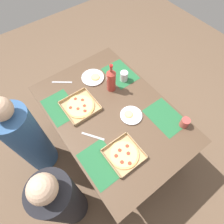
% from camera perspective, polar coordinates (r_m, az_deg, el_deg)
% --- Properties ---
extents(ground_plane, '(6.00, 6.00, 0.00)m').
position_cam_1_polar(ground_plane, '(2.45, -0.00, -9.21)').
color(ground_plane, brown).
extents(dining_table, '(1.50, 1.03, 0.74)m').
position_cam_1_polar(dining_table, '(1.87, -0.00, -1.63)').
color(dining_table, '#3F3328').
rests_on(dining_table, ground_plane).
extents(placemat_near_left, '(0.36, 0.26, 0.00)m').
position_cam_1_polar(placemat_near_left, '(1.82, 15.71, -1.45)').
color(placemat_near_left, '#236638').
rests_on(placemat_near_left, dining_table).
extents(placemat_near_right, '(0.36, 0.26, 0.00)m').
position_cam_1_polar(placemat_near_right, '(2.08, 2.48, 11.51)').
color(placemat_near_right, '#236638').
rests_on(placemat_near_right, dining_table).
extents(placemat_far_left, '(0.36, 0.26, 0.00)m').
position_cam_1_polar(placemat_far_left, '(1.58, -3.32, -15.19)').
color(placemat_far_left, '#236638').
rests_on(placemat_far_left, dining_table).
extents(placemat_far_right, '(0.36, 0.26, 0.00)m').
position_cam_1_polar(placemat_far_right, '(1.88, -15.23, 1.43)').
color(placemat_far_right, '#236638').
rests_on(placemat_far_right, dining_table).
extents(pizza_box_corner_right, '(0.28, 0.28, 0.04)m').
position_cam_1_polar(pizza_box_corner_right, '(1.59, 3.55, -12.63)').
color(pizza_box_corner_right, tan).
rests_on(pizza_box_corner_right, dining_table).
extents(pizza_box_center, '(0.31, 0.31, 0.04)m').
position_cam_1_polar(pizza_box_center, '(1.83, -9.58, 1.73)').
color(pizza_box_center, tan).
rests_on(pizza_box_center, dining_table).
extents(plate_far_right, '(0.24, 0.24, 0.03)m').
position_cam_1_polar(plate_far_right, '(2.04, -5.72, 10.29)').
color(plate_far_right, white).
rests_on(plate_far_right, dining_table).
extents(plate_far_left, '(0.20, 0.20, 0.03)m').
position_cam_1_polar(plate_far_left, '(1.76, 5.69, -0.99)').
color(plate_far_left, white).
rests_on(plate_far_left, dining_table).
extents(soda_bottle, '(0.09, 0.09, 0.32)m').
position_cam_1_polar(soda_bottle, '(1.85, -0.25, 9.67)').
color(soda_bottle, '#B2382D').
rests_on(soda_bottle, dining_table).
extents(cup_clear_left, '(0.08, 0.08, 0.11)m').
position_cam_1_polar(cup_clear_left, '(1.99, 3.62, 10.69)').
color(cup_clear_left, silver).
rests_on(cup_clear_left, dining_table).
extents(cup_red, '(0.08, 0.08, 0.09)m').
position_cam_1_polar(cup_red, '(1.79, 21.02, -3.00)').
color(cup_red, '#BF4742').
rests_on(cup_red, dining_table).
extents(knife_by_far_right, '(0.14, 0.18, 0.00)m').
position_cam_1_polar(knife_by_far_right, '(2.06, -14.79, 8.66)').
color(knife_by_far_right, '#B7B7BC').
rests_on(knife_by_far_right, dining_table).
extents(knife_by_near_right, '(0.18, 0.13, 0.00)m').
position_cam_1_polar(knife_by_near_right, '(1.67, -5.74, -7.29)').
color(knife_by_near_right, '#B7B7BC').
rests_on(knife_by_near_right, dining_table).
extents(diner_left_seat, '(0.32, 0.32, 1.15)m').
position_cam_1_polar(diner_left_seat, '(1.81, -14.68, -24.34)').
color(diner_left_seat, black).
rests_on(diner_left_seat, ground_plane).
extents(diner_right_seat, '(0.32, 0.32, 1.19)m').
position_cam_1_polar(diner_right_seat, '(2.05, -23.83, -7.63)').
color(diner_right_seat, '#33598C').
rests_on(diner_right_seat, ground_plane).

